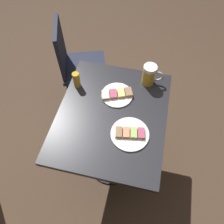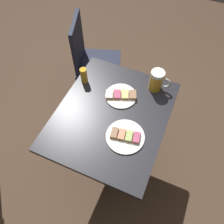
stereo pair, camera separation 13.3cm
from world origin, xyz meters
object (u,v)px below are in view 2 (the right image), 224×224
object	(u,v)px
plate_near	(121,95)
beer_mug	(157,81)
beer_glass_small	(84,75)
plate_far	(125,136)
cafe_chair	(91,59)

from	to	relation	value
plate_near	beer_mug	bearing A→B (deg)	-49.22
plate_near	beer_glass_small	size ratio (longest dim) A/B	1.86
plate_far	beer_glass_small	distance (m)	0.50
plate_far	beer_glass_small	size ratio (longest dim) A/B	2.00
plate_near	cafe_chair	size ratio (longest dim) A/B	0.23
beer_glass_small	plate_near	bearing A→B (deg)	-94.96
beer_mug	cafe_chair	bearing A→B (deg)	64.24
plate_far	beer_mug	bearing A→B (deg)	-6.81
beer_mug	beer_glass_small	world-z (taller)	beer_mug
plate_far	cafe_chair	bearing A→B (deg)	39.41
plate_far	cafe_chair	size ratio (longest dim) A/B	0.25
plate_near	plate_far	world-z (taller)	same
beer_mug	beer_glass_small	size ratio (longest dim) A/B	1.31
beer_glass_small	cafe_chair	world-z (taller)	cafe_chair
plate_near	cafe_chair	xyz separation A→B (m)	(0.47, 0.47, -0.27)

